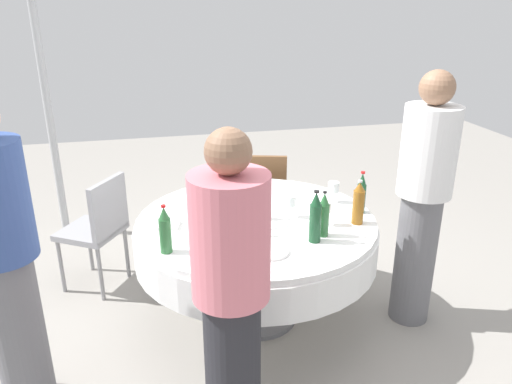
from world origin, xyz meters
The scene contains 25 objects.
ground_plane centered at (0.00, 0.00, 0.00)m, with size 10.00×10.00×0.00m, color gray.
dining_table centered at (0.00, 0.00, 0.60)m, with size 1.56×1.56×0.74m.
bottle_dark_green_rear centered at (0.69, -0.06, 0.87)m, with size 0.06×0.06×0.28m.
bottle_green_front centered at (0.33, -0.33, 0.87)m, with size 0.06×0.06×0.28m.
bottle_dark_green_south centered at (0.26, -0.39, 0.89)m, with size 0.07×0.07×0.31m.
bottle_green_east centered at (-0.18, -0.20, 0.87)m, with size 0.06×0.06×0.28m.
bottle_amber_near centered at (0.60, -0.21, 0.87)m, with size 0.07×0.07×0.29m.
bottle_dark_green_west centered at (-0.05, 0.01, 0.88)m, with size 0.06×0.06×0.29m.
bottle_green_left centered at (-0.58, -0.33, 0.87)m, with size 0.07×0.07×0.28m.
wine_glass_east centered at (0.40, -0.19, 0.85)m, with size 0.06×0.06×0.15m.
wine_glass_near centered at (0.58, 0.15, 0.84)m, with size 0.08×0.08×0.15m.
wine_glass_west centered at (-0.30, -0.17, 0.83)m, with size 0.08×0.08×0.14m.
wine_glass_left centered at (0.22, -0.03, 0.85)m, with size 0.07×0.07×0.15m.
wine_glass_mid centered at (-0.30, 0.27, 0.86)m, with size 0.07×0.07×0.16m.
plate_mid centered at (-0.03, -0.46, 0.75)m, with size 0.21×0.21×0.02m.
plate_north centered at (-0.33, -0.42, 0.75)m, with size 0.25×0.25×0.04m.
fork_front centered at (0.08, -0.17, 0.74)m, with size 0.18×0.02×0.01m, color silver.
spoon_south centered at (0.17, 0.50, 0.74)m, with size 0.18×0.02×0.01m, color silver.
folded_napkin centered at (-0.55, 0.01, 0.75)m, with size 0.14×0.14×0.02m, color white.
person_rear centered at (1.03, -0.23, 0.88)m, with size 0.34×0.34×1.68m.
person_front centered at (-1.37, -0.48, 0.88)m, with size 0.34×0.34×1.67m.
person_south centered at (-0.34, -1.00, 0.83)m, with size 0.34×0.34×1.60m.
chair_west centered at (0.29, 1.00, 0.52)m, with size 0.50×0.50×0.87m.
chair_left centered at (-1.03, 0.64, 0.52)m, with size 0.55×0.55×0.87m.
tent_pole_main centered at (-1.45, 1.73, 1.24)m, with size 0.07×0.07×2.48m, color #B2B5B7.
Camera 1 is at (-0.65, -2.82, 2.05)m, focal length 34.86 mm.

